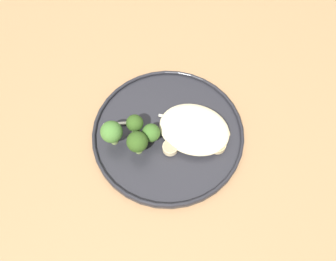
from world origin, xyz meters
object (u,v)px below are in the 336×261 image
Objects in this scene: seared_scallop_front_small at (192,115)px; broccoli_floret_right_tilted at (135,124)px; seared_scallop_tilted_round at (201,137)px; broccoli_floret_center_pile at (152,133)px; seared_scallop_tiny_bay at (170,148)px; seared_scallop_rear_pale at (195,127)px; seared_scallop_large_seared at (212,135)px; broccoli_floret_small_sprig at (112,132)px; broccoli_floret_near_rim at (137,142)px; seared_scallop_half_hidden at (217,145)px; seared_scallop_left_edge at (224,135)px; dinner_plate at (168,133)px.

seared_scallop_front_small is 0.11m from broccoli_floret_right_tilted.
seared_scallop_tilted_round is 0.09m from broccoli_floret_center_pile.
broccoli_floret_right_tilted reaches higher than seared_scallop_tiny_bay.
seared_scallop_rear_pale is 1.10× the size of seared_scallop_large_seared.
seared_scallop_front_small is 0.40× the size of broccoli_floret_small_sprig.
seared_scallop_rear_pale is at bearing 29.68° from broccoli_floret_small_sprig.
seared_scallop_half_hidden is at bearing 22.32° from broccoli_floret_near_rim.
seared_scallop_tiny_bay is 0.62× the size of broccoli_floret_center_pile.
seared_scallop_left_edge is 0.13m from broccoli_floret_center_pile.
broccoli_floret_near_rim is at bearing -159.34° from seared_scallop_tiny_bay.
seared_scallop_front_small is at bearing 144.41° from seared_scallop_half_hidden.
seared_scallop_tilted_round and seared_scallop_half_hidden have the same top height.
broccoli_floret_small_sprig reaches higher than seared_scallop_front_small.
broccoli_floret_center_pile is at bearing -157.05° from seared_scallop_large_seared.
seared_scallop_front_small is 0.13m from broccoli_floret_near_rim.
broccoli_floret_right_tilted is 0.94× the size of broccoli_floret_near_rim.
broccoli_floret_right_tilted is (-0.06, -0.02, 0.04)m from dinner_plate.
seared_scallop_large_seared is 1.01× the size of seared_scallop_half_hidden.
seared_scallop_half_hidden is at bearing 16.12° from broccoli_floret_small_sprig.
broccoli_floret_small_sprig is (-0.13, -0.08, 0.03)m from seared_scallop_rear_pale.
seared_scallop_left_edge is at bearing 35.07° from seared_scallop_tiny_bay.
broccoli_floret_small_sprig reaches higher than broccoli_floret_center_pile.
seared_scallop_front_small is (0.02, 0.08, -0.00)m from seared_scallop_tiny_bay.
broccoli_floret_right_tilted reaches higher than seared_scallop_large_seared.
broccoli_floret_center_pile is (-0.08, -0.03, 0.02)m from seared_scallop_tilted_round.
seared_scallop_tilted_round is at bearing 6.91° from dinner_plate.
dinner_plate is 0.11m from seared_scallop_left_edge.
seared_scallop_tiny_bay is 0.47× the size of broccoli_floret_small_sprig.
seared_scallop_half_hidden is 0.69× the size of broccoli_floret_center_pile.
seared_scallop_front_small is at bearing 149.43° from seared_scallop_large_seared.
seared_scallop_rear_pale and seared_scallop_half_hidden have the same top height.
seared_scallop_large_seared is at bearing 132.68° from seared_scallop_half_hidden.
seared_scallop_tiny_bay is 0.04m from broccoli_floret_center_pile.
seared_scallop_large_seared is 0.14m from broccoli_floret_right_tilted.
seared_scallop_left_edge is 0.39× the size of broccoli_floret_near_rim.
seared_scallop_rear_pale is at bearing 135.39° from seared_scallop_tilted_round.
broccoli_floret_near_rim reaches higher than seared_scallop_half_hidden.
broccoli_floret_small_sprig is 1.31× the size of broccoli_floret_center_pile.
seared_scallop_left_edge reaches higher than seared_scallop_front_small.
seared_scallop_tilted_round is 0.46× the size of broccoli_floret_right_tilted.
seared_scallop_front_small is at bearing 78.38° from seared_scallop_tiny_bay.
seared_scallop_large_seared is 0.02m from seared_scallop_half_hidden.
broccoli_floret_small_sprig is 0.07m from broccoli_floret_center_pile.
broccoli_floret_small_sprig is 0.05m from broccoli_floret_near_rim.
broccoli_floret_small_sprig is (-0.03, -0.03, 0.00)m from broccoli_floret_right_tilted.
seared_scallop_front_small is 0.06m from seared_scallop_large_seared.
broccoli_floret_small_sprig reaches higher than seared_scallop_tilted_round.
seared_scallop_left_edge is 0.02m from seared_scallop_large_seared.
seared_scallop_tiny_bay is 1.28× the size of seared_scallop_left_edge.
seared_scallop_left_edge is 0.93× the size of seared_scallop_front_small.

